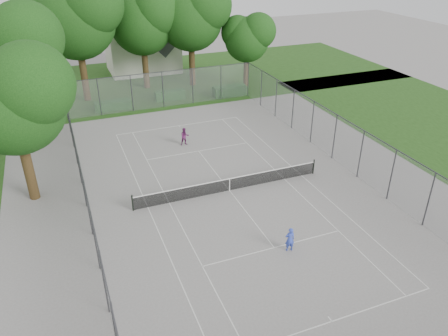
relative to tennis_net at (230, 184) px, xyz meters
name	(u,v)px	position (x,y,z in m)	size (l,w,h in m)	color
ground	(230,191)	(0.00, 0.00, -0.51)	(120.00, 120.00, 0.00)	slate
grass_far	(144,81)	(0.00, 26.00, -0.51)	(60.00, 20.00, 0.00)	#1C4012
court_markings	(230,191)	(0.00, 0.00, -0.50)	(11.03, 23.83, 0.01)	silver
tennis_net	(230,184)	(0.00, 0.00, 0.00)	(12.87, 0.10, 1.10)	black
perimeter_fence	(230,167)	(0.00, 0.00, 1.30)	(18.08, 34.08, 3.52)	#38383D
tree_far_left	(76,12)	(-6.62, 21.79, 8.02)	(8.63, 7.88, 12.40)	#362613
tree_far_midleft	(142,18)	(-0.07, 23.61, 6.86)	(7.46, 6.81, 10.72)	#362613
tree_far_midright	(191,13)	(4.94, 22.71, 7.22)	(7.82, 7.14, 11.24)	#362613
tree_far_right	(248,36)	(10.39, 20.37, 4.88)	(5.46, 4.99, 7.85)	#362613
tree_side_back	(11,47)	(-12.11, 13.32, 7.05)	(7.66, 6.99, 11.01)	#362613
tree_side_front	(12,95)	(-11.89, 3.75, 6.38)	(6.98, 6.37, 10.04)	#362613
hedge_left	(113,105)	(-4.73, 18.16, -0.08)	(3.43, 1.03, 0.86)	#184716
hedge_mid	(170,95)	(1.14, 18.84, -0.03)	(3.04, 0.87, 0.96)	#184716
hedge_right	(229,91)	(7.26, 17.86, 0.00)	(3.42, 1.25, 1.03)	#184716
house	(141,36)	(1.02, 30.59, 3.60)	(8.21, 6.36, 10.22)	silver
girl_player	(290,239)	(0.64, -6.87, 0.20)	(0.52, 0.34, 1.43)	blue
woman_player	(185,137)	(-0.64, 7.91, 0.21)	(0.70, 0.55, 1.44)	#632156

